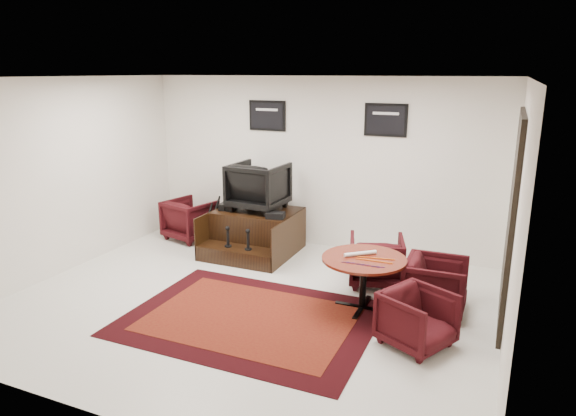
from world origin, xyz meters
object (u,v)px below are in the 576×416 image
at_px(meeting_table, 364,264).
at_px(table_chair_corner, 417,317).
at_px(table_chair_window, 436,283).
at_px(shine_podium, 255,233).
at_px(armchair_side, 190,217).
at_px(table_chair_back, 376,258).
at_px(shine_chair, 259,184).

relative_size(meeting_table, table_chair_corner, 1.52).
bearing_deg(table_chair_window, table_chair_corner, 174.93).
xyz_separation_m(shine_podium, armchair_side, (-1.36, 0.15, 0.07)).
distance_m(shine_podium, table_chair_back, 2.19).
height_order(shine_podium, table_chair_back, table_chair_back).
distance_m(shine_chair, meeting_table, 2.69).
height_order(shine_chair, table_chair_back, shine_chair).
bearing_deg(meeting_table, shine_podium, 148.01).
bearing_deg(table_chair_window, shine_chair, 67.11).
relative_size(armchair_side, meeting_table, 0.75).
height_order(shine_chair, table_chair_window, shine_chair).
height_order(shine_chair, meeting_table, shine_chair).
distance_m(meeting_table, table_chair_corner, 1.03).
relative_size(shine_podium, armchair_side, 1.76).
height_order(armchair_side, table_chair_back, armchair_side).
distance_m(shine_chair, armchair_side, 1.53).
bearing_deg(meeting_table, table_chair_corner, -39.61).
relative_size(meeting_table, table_chair_window, 1.40).
height_order(table_chair_window, table_chair_corner, table_chair_window).
bearing_deg(table_chair_back, shine_podium, -29.57).
distance_m(armchair_side, table_chair_window, 4.53).
bearing_deg(meeting_table, table_chair_window, 20.16).
relative_size(shine_podium, table_chair_window, 1.85).
relative_size(shine_podium, table_chair_back, 1.82).
xyz_separation_m(meeting_table, table_chair_back, (-0.05, 0.84, -0.22)).
xyz_separation_m(table_chair_window, table_chair_corner, (-0.06, -0.94, -0.03)).
bearing_deg(table_chair_window, shine_podium, 69.45).
bearing_deg(shine_podium, table_chair_window, -19.29).
distance_m(armchair_side, table_chair_corner, 4.81).
distance_m(shine_podium, table_chair_window, 3.19).
bearing_deg(shine_chair, meeting_table, 148.06).
xyz_separation_m(meeting_table, table_chair_corner, (0.77, -0.64, -0.25)).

